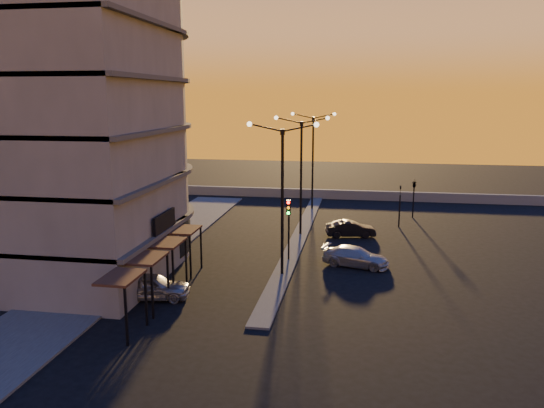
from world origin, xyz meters
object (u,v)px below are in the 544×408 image
at_px(streetlamp_mid, 301,166).
at_px(car_hatchback, 152,286).
at_px(traffic_light_main, 289,220).
at_px(car_sedan, 351,229).
at_px(car_wagon, 356,257).

bearing_deg(streetlamp_mid, car_hatchback, -113.36).
xyz_separation_m(traffic_light_main, car_hatchback, (-6.50, -7.92, -2.17)).
xyz_separation_m(car_hatchback, car_sedan, (10.50, 15.16, -0.07)).
relative_size(traffic_light_main, car_hatchback, 1.02).
xyz_separation_m(streetlamp_mid, car_hatchback, (-6.50, -15.05, -4.88)).
relative_size(streetlamp_mid, car_wagon, 2.17).
bearing_deg(streetlamp_mid, car_sedan, 1.64).
distance_m(car_hatchback, car_sedan, 18.44).
distance_m(car_sedan, car_wagon, 7.47).
xyz_separation_m(traffic_light_main, car_sedan, (4.00, 7.24, -2.25)).
height_order(traffic_light_main, car_sedan, traffic_light_main).
bearing_deg(car_wagon, streetlamp_mid, 44.79).
relative_size(car_sedan, car_wagon, 0.88).
distance_m(traffic_light_main, car_hatchback, 10.47).
bearing_deg(car_sedan, car_wagon, 172.89).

